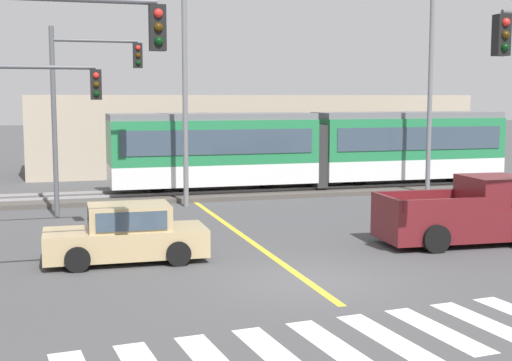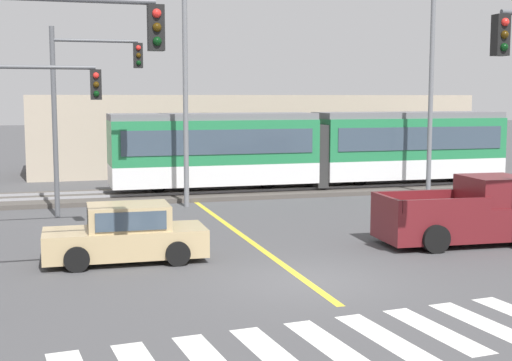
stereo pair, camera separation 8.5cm
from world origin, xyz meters
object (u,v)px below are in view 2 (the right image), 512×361
object	(u,v)px
light_rail_tram	(315,147)
street_lamp_east	(435,78)
sedan_crossing	(126,235)
street_lamp_centre	(191,80)
traffic_light_near_left	(37,95)
traffic_light_mid_left	(9,117)
traffic_light_far_left	(83,95)
pickup_truck	(473,215)

from	to	relation	value
light_rail_tram	street_lamp_east	bearing A→B (deg)	-35.79
sedan_crossing	street_lamp_east	size ratio (longest dim) A/B	0.46
light_rail_tram	street_lamp_centre	xyz separation A→B (m)	(-6.27, -2.96, 2.93)
traffic_light_near_left	light_rail_tram	bearing A→B (deg)	53.78
traffic_light_mid_left	traffic_light_near_left	bearing A→B (deg)	-83.16
light_rail_tram	street_lamp_centre	bearing A→B (deg)	-154.69
street_lamp_centre	street_lamp_east	world-z (taller)	street_lamp_east
traffic_light_near_left	street_lamp_east	xyz separation A→B (m)	(16.11, 13.07, 0.79)
light_rail_tram	traffic_light_far_left	bearing A→B (deg)	-158.45
sedan_crossing	street_lamp_centre	bearing A→B (deg)	68.46
pickup_truck	traffic_light_far_left	world-z (taller)	traffic_light_far_left
traffic_light_near_left	pickup_truck	bearing A→B (deg)	17.50
sedan_crossing	traffic_light_mid_left	bearing A→B (deg)	131.78
pickup_truck	traffic_light_far_left	xyz separation A→B (m)	(-10.79, 8.19, 3.56)
traffic_light_far_left	street_lamp_east	world-z (taller)	street_lamp_east
light_rail_tram	traffic_light_mid_left	bearing A→B (deg)	-146.12
traffic_light_mid_left	traffic_light_far_left	world-z (taller)	traffic_light_far_left
sedan_crossing	street_lamp_centre	distance (m)	10.48
sedan_crossing	pickup_truck	distance (m)	10.13
pickup_truck	traffic_light_mid_left	size ratio (longest dim) A/B	0.99
street_lamp_east	sedan_crossing	bearing A→B (deg)	-148.00
sedan_crossing	traffic_light_near_left	distance (m)	5.99
street_lamp_east	light_rail_tram	bearing A→B (deg)	144.21
traffic_light_near_left	traffic_light_mid_left	bearing A→B (deg)	96.84
street_lamp_centre	street_lamp_east	bearing A→B (deg)	-0.64
traffic_light_near_left	street_lamp_east	bearing A→B (deg)	39.06
light_rail_tram	traffic_light_far_left	world-z (taller)	traffic_light_far_left
traffic_light_near_left	street_lamp_east	distance (m)	20.76
traffic_light_far_left	street_lamp_east	distance (m)	14.79
light_rail_tram	sedan_crossing	distance (m)	15.44
pickup_truck	traffic_light_far_left	size ratio (longest dim) A/B	0.81
traffic_light_near_left	street_lamp_centre	bearing A→B (deg)	67.14
light_rail_tram	sedan_crossing	bearing A→B (deg)	-129.50
pickup_truck	traffic_light_mid_left	bearing A→B (deg)	163.94
light_rail_tram	street_lamp_east	world-z (taller)	street_lamp_east
street_lamp_centre	pickup_truck	bearing A→B (deg)	-54.78
pickup_truck	street_lamp_centre	distance (m)	12.17
sedan_crossing	street_lamp_east	distance (m)	17.16
sedan_crossing	traffic_light_far_left	bearing A→B (deg)	94.99
traffic_light_far_left	traffic_light_mid_left	bearing A→B (deg)	-117.28
light_rail_tram	traffic_light_far_left	xyz separation A→B (m)	(-10.46, -4.13, 2.35)
traffic_light_mid_left	street_lamp_centre	bearing A→B (deg)	40.82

